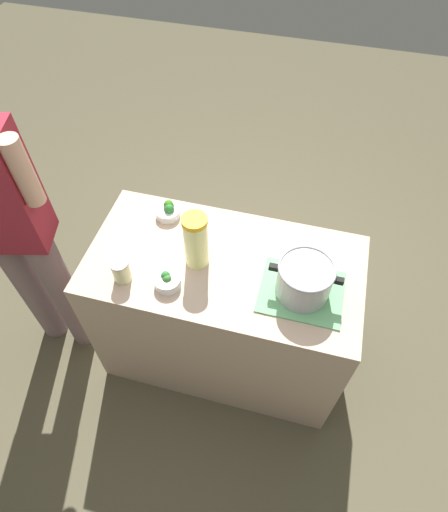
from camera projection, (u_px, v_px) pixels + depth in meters
name	position (u px, v px, depth m)	size (l,w,h in m)	color
ground_plane	(224.00, 349.00, 2.62)	(8.00, 8.00, 0.00)	brown
counter_slab	(224.00, 313.00, 2.27)	(1.24, 0.64, 0.87)	tan
dish_cloth	(301.00, 292.00, 1.83)	(0.35, 0.29, 0.01)	#6DB678
cooking_pot	(304.00, 279.00, 1.76)	(0.30, 0.23, 0.17)	#B7B7BC
lemonade_pitcher	(196.00, 241.00, 1.83)	(0.11, 0.11, 0.28)	#EDF396
mason_jar	(121.00, 271.00, 1.83)	(0.08, 0.08, 0.11)	beige
broccoli_bowl_front	(168.00, 211.00, 2.08)	(0.12, 0.12, 0.08)	silver
broccoli_bowl_center	(167.00, 281.00, 1.84)	(0.11, 0.11, 0.07)	silver
person_cook	(14.00, 232.00, 1.95)	(0.50, 0.28, 1.69)	slate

